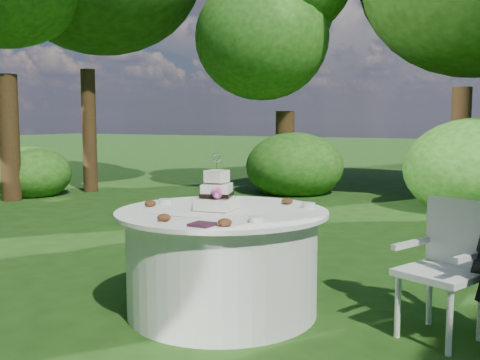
% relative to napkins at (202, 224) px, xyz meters
% --- Properties ---
extents(ground, '(80.00, 80.00, 0.00)m').
position_rel_napkins_xyz_m(ground, '(-0.19, 0.59, -0.78)').
color(ground, '#19380F').
rests_on(ground, ground).
extents(napkins, '(0.14, 0.14, 0.02)m').
position_rel_napkins_xyz_m(napkins, '(0.00, 0.00, 0.00)').
color(napkins, '#401B2F').
rests_on(napkins, table).
extents(feather_plume, '(0.48, 0.07, 0.01)m').
position_rel_napkins_xyz_m(feather_plume, '(-0.38, 0.22, -0.00)').
color(feather_plume, white).
rests_on(feather_plume, table).
extents(table, '(1.56, 1.56, 0.77)m').
position_rel_napkins_xyz_m(table, '(-0.19, 0.59, -0.39)').
color(table, silver).
rests_on(table, ground).
extents(cake, '(0.29, 0.29, 0.41)m').
position_rel_napkins_xyz_m(cake, '(-0.23, 0.58, 0.10)').
color(cake, white).
rests_on(cake, table).
extents(chair, '(0.60, 0.60, 0.91)m').
position_rel_napkins_xyz_m(chair, '(1.35, 0.87, -0.26)').
color(chair, white).
rests_on(chair, ground).
extents(votives, '(1.17, 0.88, 0.04)m').
position_rel_napkins_xyz_m(votives, '(-0.15, 0.73, 0.01)').
color(votives, white).
rests_on(votives, table).
extents(petal_cups, '(0.98, 1.15, 0.05)m').
position_rel_napkins_xyz_m(petal_cups, '(-0.20, 0.41, 0.02)').
color(petal_cups, '#562D16').
rests_on(petal_cups, table).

